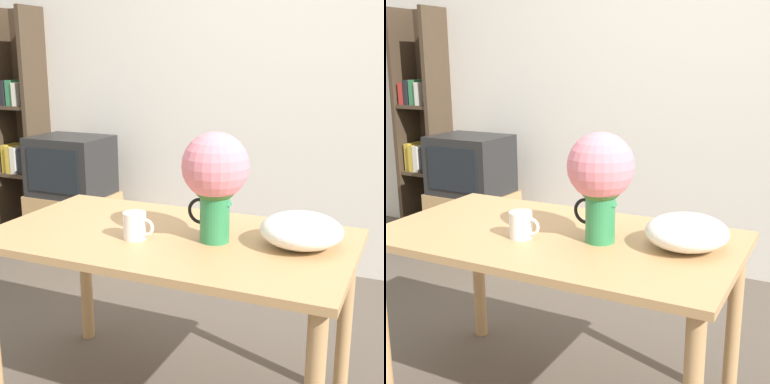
% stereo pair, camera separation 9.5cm
% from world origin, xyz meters
% --- Properties ---
extents(wall_back, '(8.00, 0.05, 2.60)m').
position_xyz_m(wall_back, '(0.00, 1.85, 1.30)').
color(wall_back, silver).
rests_on(wall_back, ground_plane).
extents(table, '(1.39, 0.77, 0.74)m').
position_xyz_m(table, '(-0.04, 0.12, 0.63)').
color(table, tan).
rests_on(table, ground_plane).
extents(flower_vase, '(0.25, 0.25, 0.41)m').
position_xyz_m(flower_vase, '(0.14, 0.13, 0.99)').
color(flower_vase, '#2D844C').
rests_on(flower_vase, table).
extents(coffee_mug, '(0.12, 0.09, 0.10)m').
position_xyz_m(coffee_mug, '(-0.14, 0.03, 0.79)').
color(coffee_mug, white).
rests_on(coffee_mug, table).
extents(white_bowl, '(0.30, 0.30, 0.12)m').
position_xyz_m(white_bowl, '(0.45, 0.20, 0.80)').
color(white_bowl, white).
rests_on(white_bowl, table).
extents(tv_stand, '(0.57, 0.42, 0.47)m').
position_xyz_m(tv_stand, '(-1.43, 1.39, 0.23)').
color(tv_stand, tan).
rests_on(tv_stand, ground_plane).
extents(tv_set, '(0.52, 0.41, 0.41)m').
position_xyz_m(tv_set, '(-1.43, 1.39, 0.67)').
color(tv_set, black).
rests_on(tv_set, tv_stand).
extents(bookshelf, '(0.38, 0.29, 1.78)m').
position_xyz_m(bookshelf, '(-2.13, 1.70, 0.88)').
color(bookshelf, '#423323').
rests_on(bookshelf, ground_plane).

